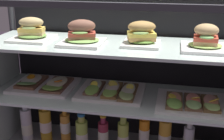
{
  "coord_description": "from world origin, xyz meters",
  "views": [
    {
      "loc": [
        0.3,
        -1.41,
        1.02
      ],
      "look_at": [
        0.0,
        0.0,
        0.52
      ],
      "focal_mm": 48.54,
      "sensor_mm": 36.0,
      "label": 1
    }
  ],
  "objects_px": {
    "plated_roll_sandwich_near_right_corner": "(82,36)",
    "juice_bottle_front_fourth": "(27,124)",
    "open_sandwich_tray_right_of_center": "(112,91)",
    "juice_bottle_back_left": "(65,127)",
    "juice_bottle_front_second": "(123,135)",
    "juice_bottle_front_left_end": "(188,140)",
    "open_sandwich_tray_near_right_corner": "(193,102)",
    "juice_bottle_tucked_behind": "(103,134)",
    "juice_bottle_back_right": "(46,124)",
    "juice_bottle_front_middle": "(144,134)",
    "open_sandwich_tray_center": "(44,84)",
    "plated_roll_sandwich_center": "(32,32)",
    "plated_roll_sandwich_left_of_center": "(205,41)",
    "plated_roll_sandwich_right_of_center": "(141,36)",
    "juice_bottle_near_post": "(82,134)",
    "juice_bottle_back_center": "(165,136)"
  },
  "relations": [
    {
      "from": "plated_roll_sandwich_center",
      "to": "plated_roll_sandwich_right_of_center",
      "type": "height_order",
      "value": "same"
    },
    {
      "from": "plated_roll_sandwich_left_of_center",
      "to": "juice_bottle_front_fourth",
      "type": "height_order",
      "value": "plated_roll_sandwich_left_of_center"
    },
    {
      "from": "plated_roll_sandwich_center",
      "to": "juice_bottle_front_second",
      "type": "xyz_separation_m",
      "value": [
        0.47,
        0.05,
        -0.58
      ]
    },
    {
      "from": "juice_bottle_front_left_end",
      "to": "plated_roll_sandwich_near_right_corner",
      "type": "bearing_deg",
      "value": -169.8
    },
    {
      "from": "open_sandwich_tray_center",
      "to": "open_sandwich_tray_right_of_center",
      "type": "bearing_deg",
      "value": -1.84
    },
    {
      "from": "juice_bottle_back_right",
      "to": "juice_bottle_front_left_end",
      "type": "height_order",
      "value": "juice_bottle_back_right"
    },
    {
      "from": "plated_roll_sandwich_center",
      "to": "juice_bottle_front_second",
      "type": "height_order",
      "value": "plated_roll_sandwich_center"
    },
    {
      "from": "juice_bottle_back_left",
      "to": "plated_roll_sandwich_left_of_center",
      "type": "bearing_deg",
      "value": -6.22
    },
    {
      "from": "open_sandwich_tray_center",
      "to": "plated_roll_sandwich_right_of_center",
      "type": "bearing_deg",
      "value": -2.72
    },
    {
      "from": "plated_roll_sandwich_center",
      "to": "open_sandwich_tray_right_of_center",
      "type": "bearing_deg",
      "value": 0.9
    },
    {
      "from": "plated_roll_sandwich_near_right_corner",
      "to": "juice_bottle_front_left_end",
      "type": "relative_size",
      "value": 0.92
    },
    {
      "from": "open_sandwich_tray_center",
      "to": "juice_bottle_tucked_behind",
      "type": "bearing_deg",
      "value": 4.09
    },
    {
      "from": "plated_roll_sandwich_near_right_corner",
      "to": "juice_bottle_front_second",
      "type": "bearing_deg",
      "value": 23.9
    },
    {
      "from": "plated_roll_sandwich_right_of_center",
      "to": "juice_bottle_back_left",
      "type": "bearing_deg",
      "value": 171.82
    },
    {
      "from": "open_sandwich_tray_near_right_corner",
      "to": "juice_bottle_tucked_behind",
      "type": "distance_m",
      "value": 0.55
    },
    {
      "from": "plated_roll_sandwich_near_right_corner",
      "to": "juice_bottle_front_fourth",
      "type": "relative_size",
      "value": 0.82
    },
    {
      "from": "open_sandwich_tray_right_of_center",
      "to": "juice_bottle_back_left",
      "type": "distance_m",
      "value": 0.4
    },
    {
      "from": "open_sandwich_tray_near_right_corner",
      "to": "juice_bottle_back_right",
      "type": "bearing_deg",
      "value": 173.46
    },
    {
      "from": "plated_roll_sandwich_left_of_center",
      "to": "open_sandwich_tray_right_of_center",
      "type": "relative_size",
      "value": 0.62
    },
    {
      "from": "open_sandwich_tray_near_right_corner",
      "to": "juice_bottle_tucked_behind",
      "type": "xyz_separation_m",
      "value": [
        -0.46,
        0.09,
        -0.28
      ]
    },
    {
      "from": "plated_roll_sandwich_right_of_center",
      "to": "juice_bottle_front_left_end",
      "type": "relative_size",
      "value": 0.8
    },
    {
      "from": "juice_bottle_back_left",
      "to": "juice_bottle_front_middle",
      "type": "height_order",
      "value": "juice_bottle_front_middle"
    },
    {
      "from": "open_sandwich_tray_right_of_center",
      "to": "juice_bottle_back_left",
      "type": "xyz_separation_m",
      "value": [
        -0.29,
        0.05,
        -0.28
      ]
    },
    {
      "from": "juice_bottle_near_post",
      "to": "juice_bottle_tucked_behind",
      "type": "xyz_separation_m",
      "value": [
        0.12,
        0.02,
        0.0
      ]
    },
    {
      "from": "juice_bottle_tucked_behind",
      "to": "juice_bottle_front_second",
      "type": "bearing_deg",
      "value": 2.4
    },
    {
      "from": "juice_bottle_front_fourth",
      "to": "juice_bottle_front_left_end",
      "type": "distance_m",
      "value": 0.93
    },
    {
      "from": "juice_bottle_back_left",
      "to": "open_sandwich_tray_near_right_corner",
      "type": "bearing_deg",
      "value": -8.69
    },
    {
      "from": "juice_bottle_tucked_behind",
      "to": "juice_bottle_back_right",
      "type": "bearing_deg",
      "value": 179.82
    },
    {
      "from": "juice_bottle_front_middle",
      "to": "juice_bottle_front_left_end",
      "type": "relative_size",
      "value": 1.12
    },
    {
      "from": "juice_bottle_front_fourth",
      "to": "juice_bottle_front_middle",
      "type": "xyz_separation_m",
      "value": [
        0.69,
        0.03,
        0.01
      ]
    },
    {
      "from": "juice_bottle_back_center",
      "to": "juice_bottle_front_left_end",
      "type": "distance_m",
      "value": 0.13
    },
    {
      "from": "plated_roll_sandwich_left_of_center",
      "to": "juice_bottle_front_left_end",
      "type": "bearing_deg",
      "value": 107.98
    },
    {
      "from": "juice_bottle_back_right",
      "to": "juice_bottle_front_left_end",
      "type": "bearing_deg",
      "value": 1.16
    },
    {
      "from": "open_sandwich_tray_right_of_center",
      "to": "juice_bottle_back_right",
      "type": "xyz_separation_m",
      "value": [
        -0.4,
        0.04,
        -0.26
      ]
    },
    {
      "from": "plated_roll_sandwich_center",
      "to": "juice_bottle_front_second",
      "type": "relative_size",
      "value": 0.94
    },
    {
      "from": "plated_roll_sandwich_right_of_center",
      "to": "open_sandwich_tray_right_of_center",
      "type": "height_order",
      "value": "plated_roll_sandwich_right_of_center"
    },
    {
      "from": "juice_bottle_front_left_end",
      "to": "juice_bottle_near_post",
      "type": "bearing_deg",
      "value": -176.39
    },
    {
      "from": "juice_bottle_back_right",
      "to": "juice_bottle_front_middle",
      "type": "relative_size",
      "value": 1.03
    },
    {
      "from": "juice_bottle_back_left",
      "to": "juice_bottle_near_post",
      "type": "height_order",
      "value": "juice_bottle_back_left"
    },
    {
      "from": "plated_roll_sandwich_center",
      "to": "open_sandwich_tray_center",
      "type": "relative_size",
      "value": 0.6
    },
    {
      "from": "juice_bottle_front_second",
      "to": "juice_bottle_front_left_end",
      "type": "distance_m",
      "value": 0.36
    },
    {
      "from": "juice_bottle_front_fourth",
      "to": "juice_bottle_back_left",
      "type": "bearing_deg",
      "value": 7.13
    },
    {
      "from": "open_sandwich_tray_near_right_corner",
      "to": "juice_bottle_front_second",
      "type": "relative_size",
      "value": 1.56
    },
    {
      "from": "plated_roll_sandwich_center",
      "to": "open_sandwich_tray_right_of_center",
      "type": "height_order",
      "value": "plated_roll_sandwich_center"
    },
    {
      "from": "open_sandwich_tray_near_right_corner",
      "to": "juice_bottle_back_left",
      "type": "relative_size",
      "value": 1.58
    },
    {
      "from": "plated_roll_sandwich_center",
      "to": "open_sandwich_tray_right_of_center",
      "type": "distance_m",
      "value": 0.51
    },
    {
      "from": "plated_roll_sandwich_right_of_center",
      "to": "plated_roll_sandwich_left_of_center",
      "type": "xyz_separation_m",
      "value": [
        0.29,
        -0.02,
        -0.01
      ]
    },
    {
      "from": "plated_roll_sandwich_near_right_corner",
      "to": "open_sandwich_tray_center",
      "type": "bearing_deg",
      "value": 166.58
    },
    {
      "from": "plated_roll_sandwich_near_right_corner",
      "to": "plated_roll_sandwich_right_of_center",
      "type": "bearing_deg",
      "value": 6.63
    },
    {
      "from": "juice_bottle_back_left",
      "to": "open_sandwich_tray_right_of_center",
      "type": "bearing_deg",
      "value": -9.82
    }
  ]
}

